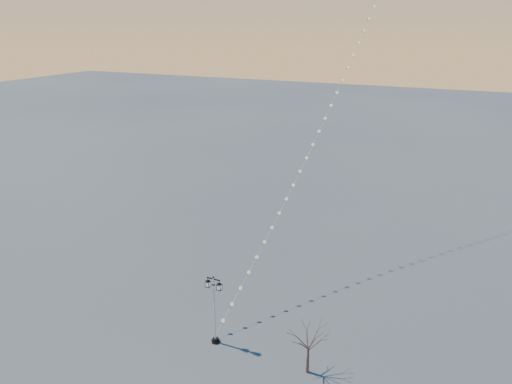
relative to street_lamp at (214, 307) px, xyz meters
The scene contains 4 objects.
ground 3.14m from the street_lamp, 74.23° to the right, with size 300.00×300.00×0.00m, color #474948.
street_lamp is the anchor object (origin of this frame).
bare_tree 6.92m from the street_lamp, ahead, with size 2.12×2.12×3.52m.
kite_train 26.82m from the street_lamp, 81.09° to the left, with size 7.51×41.79×39.48m.
Camera 1 is at (13.66, -22.89, 21.39)m, focal length 32.85 mm.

